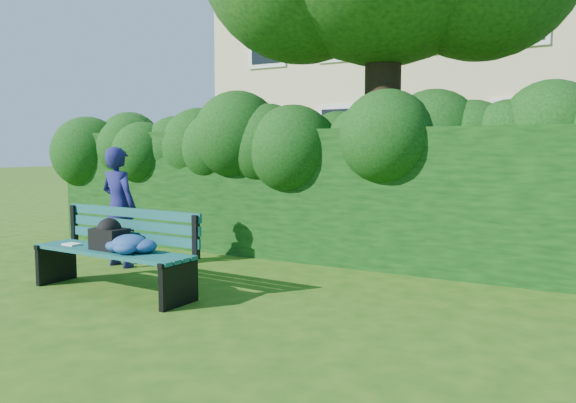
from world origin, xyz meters
The scene contains 5 objects.
ground centered at (0.00, 0.00, 0.00)m, with size 80.00×80.00×0.00m, color #245010.
apartment_building centered at (0.00, 13.99, 6.00)m, with size 16.00×8.08×12.00m.
hedge centered at (0.00, 2.20, 0.90)m, with size 10.00×1.00×1.80m.
park_bench centered at (-1.39, -0.61, 0.50)m, with size 2.02×0.65×0.89m.
man_reading centered at (-2.41, 0.39, 0.78)m, with size 0.57×0.37×1.57m, color navy.
Camera 1 is at (3.08, -4.87, 1.54)m, focal length 35.00 mm.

